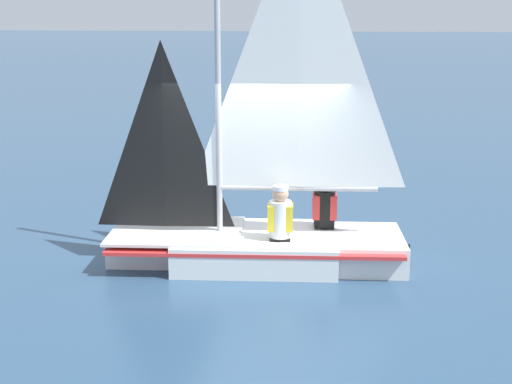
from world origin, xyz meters
TOP-DOWN VIEW (x-y plane):
  - ground_plane at (0.00, 0.00)m, footprint 260.00×260.00m
  - sailboat_main at (-0.05, -0.00)m, footprint 4.21×1.89m
  - sailor_helm at (-0.36, 0.21)m, footprint 0.36×0.33m
  - sailor_crew at (-0.93, -0.43)m, footprint 0.36×0.33m

SIDE VIEW (x-z plane):
  - ground_plane at x=0.00m, z-range 0.00..0.00m
  - sailor_helm at x=-0.36m, z-range 0.05..1.21m
  - sailor_crew at x=-0.93m, z-range 0.05..1.21m
  - sailboat_main at x=-0.05m, z-range -1.84..3.18m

